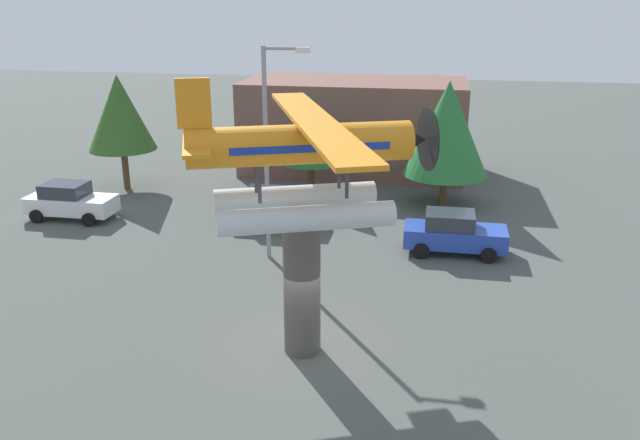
{
  "coord_description": "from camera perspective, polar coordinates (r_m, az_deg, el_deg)",
  "views": [
    {
      "loc": [
        3.61,
        -16.97,
        10.19
      ],
      "look_at": [
        0.0,
        3.0,
        3.16
      ],
      "focal_mm": 36.3,
      "sensor_mm": 36.0,
      "label": 1
    }
  ],
  "objects": [
    {
      "name": "storefront_building",
      "position": [
        39.98,
        3.09,
        8.32
      ],
      "size": [
        13.18,
        6.77,
        5.47
      ],
      "primitive_type": "cube",
      "color": "brown",
      "rests_on": "ground"
    },
    {
      "name": "tree_west",
      "position": [
        37.03,
        -17.22,
        9.01
      ],
      "size": [
        3.66,
        3.66,
        6.29
      ],
      "color": "brown",
      "rests_on": "ground"
    },
    {
      "name": "streetlight_primary",
      "position": [
        25.38,
        -4.38,
        6.97
      ],
      "size": [
        1.84,
        0.28,
        8.48
      ],
      "color": "gray",
      "rests_on": "ground"
    },
    {
      "name": "car_near_white",
      "position": [
        33.38,
        -21.17,
        1.58
      ],
      "size": [
        4.2,
        2.02,
        1.76
      ],
      "color": "white",
      "rests_on": "ground"
    },
    {
      "name": "car_mid_black",
      "position": [
        30.28,
        -4.28,
        1.13
      ],
      "size": [
        4.2,
        2.02,
        1.76
      ],
      "color": "black",
      "rests_on": "ground"
    },
    {
      "name": "car_far_blue",
      "position": [
        27.5,
        11.71,
        -1.11
      ],
      "size": [
        4.2,
        2.02,
        1.76
      ],
      "color": "#2847B7",
      "rests_on": "ground"
    },
    {
      "name": "tree_center_back",
      "position": [
        32.97,
        11.14,
        7.91
      ],
      "size": [
        4.24,
        4.24,
        6.36
      ],
      "color": "brown",
      "rests_on": "ground"
    },
    {
      "name": "display_pedestal",
      "position": [
        19.14,
        -1.61,
        -5.89
      ],
      "size": [
        1.1,
        1.1,
        4.22
      ],
      "primitive_type": "cylinder",
      "color": "#4C4742",
      "rests_on": "ground"
    },
    {
      "name": "ground_plane",
      "position": [
        20.12,
        -1.55,
        -11.34
      ],
      "size": [
        140.0,
        140.0,
        0.0
      ],
      "primitive_type": "plane",
      "color": "#4C514C"
    },
    {
      "name": "tree_east",
      "position": [
        34.19,
        -0.82,
        8.02
      ],
      "size": [
        3.26,
        3.26,
        5.45
      ],
      "color": "brown",
      "rests_on": "ground"
    },
    {
      "name": "floatplane_monument",
      "position": [
        17.9,
        -1.3,
        5.19
      ],
      "size": [
        7.19,
        10.1,
        4.0
      ],
      "rotation": [
        0.0,
        0.0,
        0.37
      ],
      "color": "silver",
      "rests_on": "display_pedestal"
    }
  ]
}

